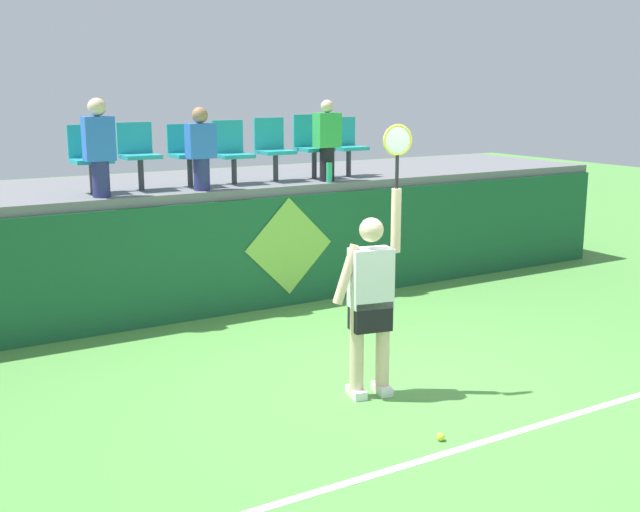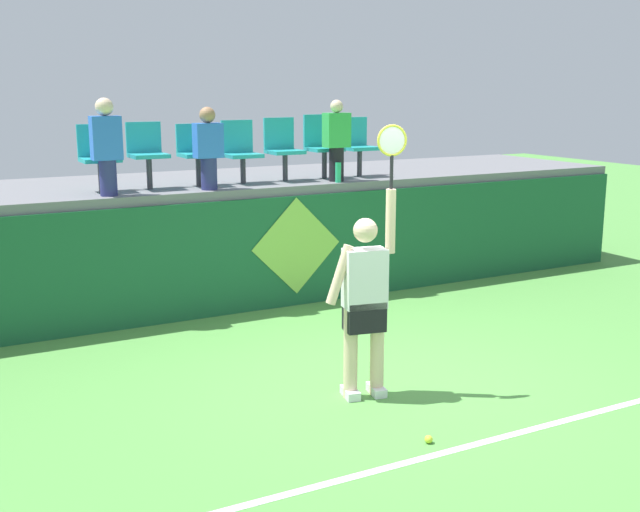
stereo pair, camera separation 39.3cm
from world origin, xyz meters
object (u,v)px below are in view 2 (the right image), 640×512
(stadium_chair_1, at_px, (147,151))
(stadium_chair_4, at_px, (282,146))
(water_bottle, at_px, (338,173))
(stadium_chair_5, at_px, (322,143))
(spectator_1, at_px, (337,140))
(spectator_2, at_px, (106,145))
(stadium_chair_2, at_px, (196,150))
(spectator_0, at_px, (208,147))
(tennis_ball, at_px, (429,439))
(tennis_player, at_px, (365,298))
(stadium_chair_0, at_px, (98,154))
(stadium_chair_3, at_px, (240,149))
(stadium_chair_6, at_px, (357,143))

(stadium_chair_1, xyz_separation_m, stadium_chair_4, (1.87, 0.01, -0.01))
(water_bottle, relative_size, stadium_chair_5, 0.30)
(stadium_chair_5, height_order, spectator_1, spectator_1)
(stadium_chair_1, xyz_separation_m, spectator_2, (-0.60, -0.43, 0.12))
(stadium_chair_2, height_order, stadium_chair_5, stadium_chair_5)
(stadium_chair_2, bearing_deg, stadium_chair_4, 0.35)
(water_bottle, distance_m, spectator_0, 1.82)
(tennis_ball, xyz_separation_m, stadium_chair_5, (1.67, 4.91, 2.02))
(tennis_player, bearing_deg, spectator_0, 93.95)
(tennis_player, distance_m, stadium_chair_4, 4.08)
(stadium_chair_2, relative_size, spectator_1, 0.73)
(tennis_ball, relative_size, stadium_chair_4, 0.08)
(stadium_chair_0, distance_m, spectator_0, 1.32)
(stadium_chair_3, height_order, stadium_chair_5, stadium_chair_5)
(tennis_player, xyz_separation_m, stadium_chair_4, (1.00, 3.80, 1.09))
(stadium_chair_1, height_order, stadium_chair_2, stadium_chair_1)
(tennis_ball, relative_size, spectator_1, 0.06)
(tennis_player, distance_m, stadium_chair_6, 4.51)
(water_bottle, height_order, stadium_chair_6, stadium_chair_6)
(water_bottle, bearing_deg, stadium_chair_4, 134.16)
(stadium_chair_0, distance_m, stadium_chair_1, 0.60)
(stadium_chair_2, distance_m, stadium_chair_4, 1.23)
(tennis_player, xyz_separation_m, spectator_1, (1.60, 3.38, 1.18))
(stadium_chair_1, height_order, spectator_2, spectator_2)
(tennis_player, xyz_separation_m, water_bottle, (1.54, 3.23, 0.76))
(stadium_chair_1, xyz_separation_m, spectator_0, (0.64, -0.45, 0.05))
(stadium_chair_3, relative_size, stadium_chair_5, 0.94)
(tennis_player, bearing_deg, spectator_1, 64.67)
(stadium_chair_3, distance_m, spectator_1, 1.29)
(stadium_chair_5, bearing_deg, tennis_ball, -108.75)
(tennis_player, relative_size, stadium_chair_1, 3.03)
(spectator_1, xyz_separation_m, spectator_2, (-3.07, -0.02, 0.04))
(stadium_chair_0, bearing_deg, stadium_chair_6, 0.02)
(spectator_0, height_order, spectator_2, spectator_2)
(stadium_chair_0, height_order, stadium_chair_5, stadium_chair_5)
(stadium_chair_5, xyz_separation_m, spectator_1, (0.00, -0.42, 0.07))
(water_bottle, xyz_separation_m, stadium_chair_3, (-1.16, 0.57, 0.32))
(tennis_player, height_order, water_bottle, tennis_player)
(spectator_1, bearing_deg, stadium_chair_3, 161.07)
(stadium_chair_3, bearing_deg, stadium_chair_6, -0.11)
(stadium_chair_1, relative_size, stadium_chair_5, 0.94)
(tennis_player, relative_size, stadium_chair_3, 3.04)
(stadium_chair_4, relative_size, spectator_2, 0.75)
(stadium_chair_0, bearing_deg, spectator_2, -90.00)
(water_bottle, bearing_deg, stadium_chair_3, 154.07)
(tennis_player, relative_size, spectator_0, 2.46)
(spectator_1, distance_m, spectator_2, 3.07)
(spectator_1, relative_size, spectator_2, 0.96)
(water_bottle, xyz_separation_m, stadium_chair_0, (-3.01, 0.56, 0.32))
(water_bottle, bearing_deg, stadium_chair_6, 41.99)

